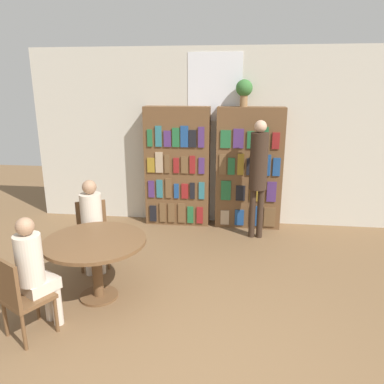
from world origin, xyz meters
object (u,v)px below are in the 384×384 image
object	(u,v)px
bookshelf_left	(178,167)
reading_table	(96,250)
seated_reader_right	(35,268)
bookshelf_right	(249,169)
seated_reader_left	(92,220)
flower_vase	(244,90)
chair_left_side	(93,231)
chair_near_camera	(20,294)
librarian_standing	(259,168)

from	to	relation	value
bookshelf_left	reading_table	bearing A→B (deg)	-101.82
seated_reader_right	bookshelf_left	bearing A→B (deg)	104.20
bookshelf_right	seated_reader_left	size ratio (longest dim) A/B	1.67
reading_table	bookshelf_left	bearing A→B (deg)	78.18
bookshelf_left	flower_vase	size ratio (longest dim) A/B	4.79
bookshelf_left	seated_reader_right	bearing A→B (deg)	-105.78
chair_left_side	seated_reader_right	distance (m)	1.48
chair_near_camera	seated_reader_left	xyz separation A→B (m)	(0.16, 1.47, 0.22)
bookshelf_left	reading_table	distance (m)	2.63
reading_table	chair_near_camera	size ratio (longest dim) A/B	1.32
seated_reader_right	librarian_standing	distance (m)	3.53
librarian_standing	seated_reader_left	bearing A→B (deg)	-147.96
reading_table	chair_left_side	size ratio (longest dim) A/B	1.32
seated_reader_left	seated_reader_right	bearing A→B (deg)	63.09
bookshelf_right	seated_reader_left	distance (m)	2.80
bookshelf_right	seated_reader_right	bearing A→B (deg)	-123.74
librarian_standing	chair_near_camera	bearing A→B (deg)	-129.59
reading_table	chair_left_side	xyz separation A→B (m)	(-0.37, 0.84, -0.12)
chair_left_side	seated_reader_right	xyz separation A→B (m)	(0.01, -1.47, 0.20)
bookshelf_left	chair_near_camera	size ratio (longest dim) A/B	2.35
reading_table	seated_reader_right	world-z (taller)	seated_reader_right
flower_vase	reading_table	size ratio (longest dim) A/B	0.37
bookshelf_right	flower_vase	distance (m)	1.30
chair_left_side	librarian_standing	size ratio (longest dim) A/B	0.46
chair_left_side	librarian_standing	world-z (taller)	librarian_standing
bookshelf_right	librarian_standing	world-z (taller)	bookshelf_right
bookshelf_left	chair_near_camera	distance (m)	3.52
reading_table	seated_reader_right	bearing A→B (deg)	-119.98
bookshelf_left	flower_vase	distance (m)	1.69
bookshelf_left	seated_reader_left	distance (m)	2.07
bookshelf_left	chair_left_side	size ratio (longest dim) A/B	2.35
chair_near_camera	librarian_standing	bearing A→B (deg)	80.39
chair_left_side	reading_table	bearing A→B (deg)	90.00
bookshelf_right	flower_vase	size ratio (longest dim) A/B	4.79
librarian_standing	chair_left_side	bearing A→B (deg)	-151.88
librarian_standing	reading_table	bearing A→B (deg)	-132.74
librarian_standing	bookshelf_right	bearing A→B (deg)	104.63
flower_vase	chair_left_side	bearing A→B (deg)	-139.39
chair_near_camera	seated_reader_right	world-z (taller)	seated_reader_right
flower_vase	reading_table	world-z (taller)	flower_vase
seated_reader_right	seated_reader_left	bearing A→B (deg)	117.09
reading_table	chair_left_side	world-z (taller)	chair_left_side
chair_near_camera	chair_left_side	xyz separation A→B (m)	(0.08, 1.63, 0.00)
flower_vase	chair_near_camera	size ratio (longest dim) A/B	0.49
bookshelf_left	chair_left_side	world-z (taller)	bookshelf_left
reading_table	chair_left_side	bearing A→B (deg)	114.02
seated_reader_right	flower_vase	bearing A→B (deg)	87.94
chair_near_camera	chair_left_side	size ratio (longest dim) A/B	1.00
bookshelf_left	bookshelf_right	size ratio (longest dim) A/B	1.00
bookshelf_left	bookshelf_right	xyz separation A→B (m)	(1.22, 0.00, -0.00)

